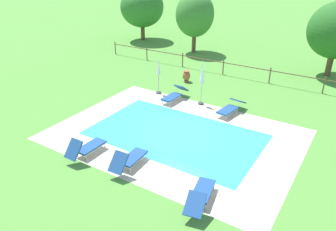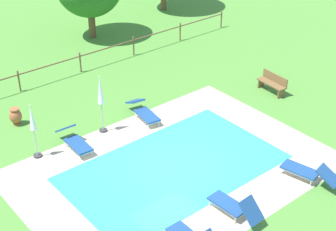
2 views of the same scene
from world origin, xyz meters
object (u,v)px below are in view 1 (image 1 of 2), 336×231
sun_lounger_north_mid (86,147)px  sun_lounger_south_near_corner (201,194)px  terracotta_urn_near_fence (186,76)px  patio_umbrella_closed_row_west (158,70)px  sun_lounger_north_end (129,159)px  patio_umbrella_closed_row_mid_west (202,76)px  sun_lounger_north_near_steps (175,95)px  tree_west_mid (142,7)px  sun_lounger_north_far (231,107)px  tree_east_mid (195,15)px

sun_lounger_north_mid → sun_lounger_south_near_corner: sun_lounger_north_mid is taller
sun_lounger_south_near_corner → terracotta_urn_near_fence: size_ratio=2.84×
sun_lounger_south_near_corner → patio_umbrella_closed_row_west: (-6.62, 7.34, 1.11)m
sun_lounger_north_end → sun_lounger_south_near_corner: size_ratio=0.91×
patio_umbrella_closed_row_mid_west → patio_umbrella_closed_row_west: bearing=178.8°
sun_lounger_north_mid → sun_lounger_north_end: 2.05m
sun_lounger_north_near_steps → tree_west_mid: bearing=133.1°
sun_lounger_north_mid → sun_lounger_north_far: 7.79m
tree_east_mid → patio_umbrella_closed_row_mid_west: bearing=-59.5°
sun_lounger_north_end → tree_west_mid: (-12.28, 17.65, 2.70)m
patio_umbrella_closed_row_mid_west → terracotta_urn_near_fence: patio_umbrella_closed_row_mid_west is taller
tree_west_mid → sun_lounger_north_end: bearing=-55.2°
sun_lounger_south_near_corner → patio_umbrella_closed_row_west: size_ratio=0.94×
tree_east_mid → sun_lounger_south_near_corner: bearing=-61.0°
sun_lounger_south_near_corner → patio_umbrella_closed_row_mid_west: 8.28m
tree_west_mid → sun_lounger_north_mid: bearing=-60.2°
sun_lounger_north_end → tree_east_mid: tree_east_mid is taller
tree_west_mid → patio_umbrella_closed_row_west: bearing=-49.9°
sun_lounger_south_near_corner → terracotta_urn_near_fence: bearing=121.8°
sun_lounger_north_far → terracotta_urn_near_fence: size_ratio=2.86×
tree_west_mid → tree_east_mid: bearing=-11.7°
sun_lounger_north_mid → patio_umbrella_closed_row_mid_west: 7.50m
sun_lounger_north_near_steps → patio_umbrella_closed_row_mid_west: 2.02m
sun_lounger_north_mid → patio_umbrella_closed_row_west: patio_umbrella_closed_row_west is taller
terracotta_urn_near_fence → tree_east_mid: 7.83m
sun_lounger_north_mid → sun_lounger_south_near_corner: 5.34m
sun_lounger_north_near_steps → tree_east_mid: bearing=112.4°
tree_west_mid → tree_east_mid: 6.46m
terracotta_urn_near_fence → tree_west_mid: 12.62m
sun_lounger_north_mid → tree_west_mid: 20.83m
sun_lounger_north_end → patio_umbrella_closed_row_mid_west: bearing=93.4°
sun_lounger_north_near_steps → terracotta_urn_near_fence: bearing=107.3°
sun_lounger_north_mid → terracotta_urn_near_fence: bearing=94.9°
terracotta_urn_near_fence → tree_east_mid: (-3.06, 6.68, 2.72)m
sun_lounger_south_near_corner → patio_umbrella_closed_row_mid_west: (-3.73, 7.28, 1.31)m
sun_lounger_north_end → terracotta_urn_near_fence: (-2.89, 9.66, 0.01)m
sun_lounger_north_mid → sun_lounger_north_end: sun_lounger_north_mid is taller
tree_east_mid → sun_lounger_north_end: bearing=-70.0°
sun_lounger_south_near_corner → tree_west_mid: bearing=130.9°
patio_umbrella_closed_row_west → tree_west_mid: tree_west_mid is taller
sun_lounger_north_mid → sun_lounger_north_far: bearing=63.4°
tree_west_mid → terracotta_urn_near_fence: bearing=-40.4°
sun_lounger_north_end → patio_umbrella_closed_row_mid_west: 7.06m
sun_lounger_north_end → patio_umbrella_closed_row_mid_west: patio_umbrella_closed_row_mid_west is taller
sun_lounger_north_end → patio_umbrella_closed_row_west: bearing=115.3°
sun_lounger_north_near_steps → patio_umbrella_closed_row_west: bearing=163.3°
sun_lounger_north_far → tree_east_mid: (-7.41, 9.65, 2.77)m
sun_lounger_north_end → patio_umbrella_closed_row_west: 7.81m
patio_umbrella_closed_row_west → tree_west_mid: size_ratio=0.46×
patio_umbrella_closed_row_mid_west → tree_west_mid: size_ratio=0.50×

